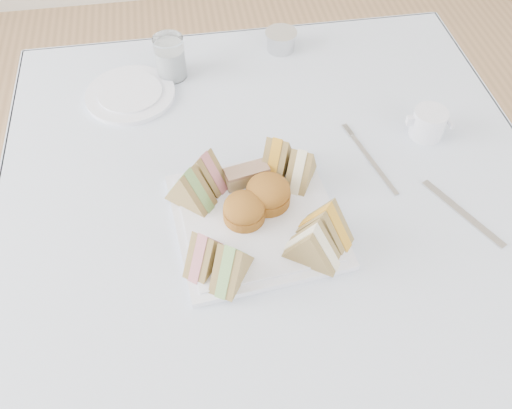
{
  "coord_description": "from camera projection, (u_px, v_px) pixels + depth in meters",
  "views": [
    {
      "loc": [
        -0.14,
        -0.65,
        1.51
      ],
      "look_at": [
        -0.05,
        -0.08,
        0.8
      ],
      "focal_mm": 38.0,
      "sensor_mm": 36.0,
      "label": 1
    }
  ],
  "objects": [
    {
      "name": "sandwich_bl_b",
      "position": [
        205.0,
        169.0,
        0.96
      ],
      "size": [
        0.09,
        0.09,
        0.08
      ],
      "primitive_type": null,
      "rotation": [
        0.0,
        0.0,
        2.37
      ],
      "color": "#9A8257",
      "rests_on": "serving_plate"
    },
    {
      "name": "sandwich_fl_a",
      "position": [
        205.0,
        249.0,
        0.86
      ],
      "size": [
        0.08,
        0.09,
        0.08
      ],
      "primitive_type": null,
      "rotation": [
        0.0,
        0.0,
        0.93
      ],
      "color": "#9A8257",
      "rests_on": "serving_plate"
    },
    {
      "name": "sandwich_fr_a",
      "position": [
        326.0,
        221.0,
        0.89
      ],
      "size": [
        0.1,
        0.09,
        0.08
      ],
      "primitive_type": null,
      "rotation": [
        0.0,
        0.0,
        -0.72
      ],
      "color": "#9A8257",
      "rests_on": "serving_plate"
    },
    {
      "name": "table",
      "position": [
        270.0,
        288.0,
        1.3
      ],
      "size": [
        0.9,
        0.9,
        0.74
      ],
      "primitive_type": "cube",
      "color": "brown",
      "rests_on": "floor"
    },
    {
      "name": "floor",
      "position": [
        268.0,
        353.0,
        1.59
      ],
      "size": [
        4.0,
        4.0,
        0.0
      ],
      "primitive_type": "plane",
      "color": "#9E7751",
      "rests_on": "ground"
    },
    {
      "name": "sandwich_fl_b",
      "position": [
        231.0,
        261.0,
        0.84
      ],
      "size": [
        0.08,
        0.1,
        0.08
      ],
      "primitive_type": null,
      "rotation": [
        0.0,
        0.0,
        1.0
      ],
      "color": "#9A8257",
      "rests_on": "serving_plate"
    },
    {
      "name": "sandwich_bl_a",
      "position": [
        189.0,
        186.0,
        0.94
      ],
      "size": [
        0.1,
        0.09,
        0.08
      ],
      "primitive_type": null,
      "rotation": [
        0.0,
        0.0,
        2.42
      ],
      "color": "#9A8257",
      "rests_on": "serving_plate"
    },
    {
      "name": "water_glass",
      "position": [
        170.0,
        58.0,
        1.18
      ],
      "size": [
        0.08,
        0.08,
        0.1
      ],
      "primitive_type": "cylinder",
      "rotation": [
        0.0,
        0.0,
        0.31
      ],
      "color": "white",
      "rests_on": "tablecloth"
    },
    {
      "name": "tea_strainer",
      "position": [
        281.0,
        41.0,
        1.26
      ],
      "size": [
        0.08,
        0.08,
        0.04
      ],
      "primitive_type": "cylinder",
      "rotation": [
        0.0,
        0.0,
        -0.08
      ],
      "color": "silver",
      "rests_on": "tablecloth"
    },
    {
      "name": "knife",
      "position": [
        462.0,
        213.0,
        0.96
      ],
      "size": [
        0.09,
        0.17,
        0.0
      ],
      "primitive_type": "cube",
      "rotation": [
        0.0,
        0.0,
        0.46
      ],
      "color": "silver",
      "rests_on": "tablecloth"
    },
    {
      "name": "side_plate",
      "position": [
        130.0,
        94.0,
        1.16
      ],
      "size": [
        0.23,
        0.23,
        0.01
      ],
      "primitive_type": "cylinder",
      "rotation": [
        0.0,
        0.0,
        0.2
      ],
      "color": "white",
      "rests_on": "tablecloth"
    },
    {
      "name": "creamer_jug",
      "position": [
        428.0,
        123.0,
        1.07
      ],
      "size": [
        0.07,
        0.07,
        0.06
      ],
      "primitive_type": "cylinder",
      "rotation": [
        0.0,
        0.0,
        -0.05
      ],
      "color": "white",
      "rests_on": "tablecloth"
    },
    {
      "name": "serving_plate",
      "position": [
        256.0,
        220.0,
        0.95
      ],
      "size": [
        0.3,
        0.3,
        0.01
      ],
      "primitive_type": "cube",
      "rotation": [
        0.0,
        0.0,
        0.1
      ],
      "color": "white",
      "rests_on": "tablecloth"
    },
    {
      "name": "tablecloth",
      "position": [
        275.0,
        187.0,
        1.01
      ],
      "size": [
        1.02,
        1.02,
        0.01
      ],
      "primitive_type": "cube",
      "color": "silver",
      "rests_on": "table"
    },
    {
      "name": "pastry_slice",
      "position": [
        247.0,
        176.0,
        0.98
      ],
      "size": [
        0.08,
        0.05,
        0.04
      ],
      "primitive_type": "cube",
      "rotation": [
        0.0,
        0.0,
        0.2
      ],
      "color": "tan",
      "rests_on": "serving_plate"
    },
    {
      "name": "scone_left",
      "position": [
        244.0,
        210.0,
        0.92
      ],
      "size": [
        0.08,
        0.08,
        0.05
      ],
      "primitive_type": "cylinder",
      "rotation": [
        0.0,
        0.0,
        0.04
      ],
      "color": "#8F5C18",
      "rests_on": "serving_plate"
    },
    {
      "name": "sandwich_br_a",
      "position": [
        301.0,
        165.0,
        0.97
      ],
      "size": [
        0.08,
        0.09,
        0.08
      ],
      "primitive_type": null,
      "rotation": [
        0.0,
        0.0,
        -2.09
      ],
      "color": "#9A8257",
      "rests_on": "serving_plate"
    },
    {
      "name": "sandwich_br_b",
      "position": [
        277.0,
        155.0,
        0.99
      ],
      "size": [
        0.08,
        0.1,
        0.08
      ],
      "primitive_type": null,
      "rotation": [
        0.0,
        0.0,
        -2.08
      ],
      "color": "#9A8257",
      "rests_on": "serving_plate"
    },
    {
      "name": "sandwich_fr_b",
      "position": [
        313.0,
        243.0,
        0.86
      ],
      "size": [
        0.1,
        0.09,
        0.08
      ],
      "primitive_type": null,
      "rotation": [
        0.0,
        0.0,
        -0.59
      ],
      "color": "#9A8257",
      "rests_on": "serving_plate"
    },
    {
      "name": "fork",
      "position": [
        373.0,
        164.0,
        1.04
      ],
      "size": [
        0.05,
        0.17,
        0.0
      ],
      "primitive_type": "cube",
      "rotation": [
        0.0,
        0.0,
        0.23
      ],
      "color": "silver",
      "rests_on": "tablecloth"
    },
    {
      "name": "scone_right",
      "position": [
        268.0,
        193.0,
        0.95
      ],
      "size": [
        0.1,
        0.1,
        0.05
      ],
      "primitive_type": "cylinder",
      "rotation": [
        0.0,
        0.0,
        0.3
      ],
      "color": "#8F5C18",
      "rests_on": "serving_plate"
    }
  ]
}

